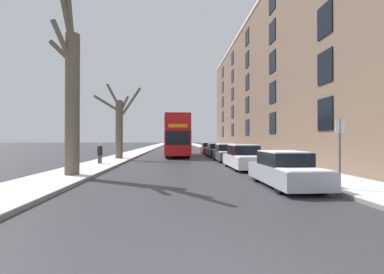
# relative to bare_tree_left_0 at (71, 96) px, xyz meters

# --- Properties ---
(sidewalk_left) EXTENTS (2.91, 130.00, 0.16)m
(sidewalk_left) POSITION_rel_bare_tree_left_0_xyz_m (-0.39, 43.60, -3.89)
(sidewalk_left) COLOR gray
(sidewalk_left) RESTS_ON ground
(sidewalk_right) EXTENTS (2.91, 130.00, 0.16)m
(sidewalk_right) POSITION_rel_bare_tree_left_0_xyz_m (11.82, 43.60, -3.89)
(sidewalk_right) COLOR gray
(sidewalk_right) RESTS_ON ground
(terrace_facade_right) EXTENTS (9.10, 43.61, 16.26)m
(terrace_facade_right) POSITION_rel_bare_tree_left_0_xyz_m (17.77, 16.32, 4.17)
(terrace_facade_right) COLOR #7A604C
(terrace_facade_right) RESTS_ON ground
(bare_tree_left_0) EXTENTS (1.57, 2.03, 9.21)m
(bare_tree_left_0) POSITION_rel_bare_tree_left_0_xyz_m (0.00, 0.00, 0.00)
(bare_tree_left_0) COLOR brown
(bare_tree_left_0) RESTS_ON ground
(bare_tree_left_1) EXTENTS (4.20, 1.55, 7.03)m
(bare_tree_left_1) POSITION_rel_bare_tree_left_0_xyz_m (-0.10, 10.93, -0.78)
(bare_tree_left_1) COLOR brown
(bare_tree_left_1) RESTS_ON ground
(double_decker_bus) EXTENTS (2.53, 10.27, 4.37)m
(double_decker_bus) POSITION_rel_bare_tree_left_0_xyz_m (5.23, 16.07, -1.50)
(double_decker_bus) COLOR red
(double_decker_bus) RESTS_ON ground
(parked_car_0) EXTENTS (1.74, 4.19, 1.39)m
(parked_car_0) POSITION_rel_bare_tree_left_0_xyz_m (9.31, -2.79, -3.32)
(parked_car_0) COLOR #9EA3AD
(parked_car_0) RESTS_ON ground
(parked_car_1) EXTENTS (1.81, 4.56, 1.54)m
(parked_car_1) POSITION_rel_bare_tree_left_0_xyz_m (9.31, 3.36, -3.26)
(parked_car_1) COLOR silver
(parked_car_1) RESTS_ON ground
(parked_car_2) EXTENTS (1.77, 3.97, 1.50)m
(parked_car_2) POSITION_rel_bare_tree_left_0_xyz_m (9.31, 8.97, -3.28)
(parked_car_2) COLOR #474C56
(parked_car_2) RESTS_ON ground
(parked_car_3) EXTENTS (1.68, 4.48, 1.45)m
(parked_car_3) POSITION_rel_bare_tree_left_0_xyz_m (9.31, 14.71, -3.30)
(parked_car_3) COLOR black
(parked_car_3) RESTS_ON ground
(parked_car_4) EXTENTS (1.68, 4.12, 1.46)m
(parked_car_4) POSITION_rel_bare_tree_left_0_xyz_m (9.31, 21.13, -3.30)
(parked_car_4) COLOR maroon
(parked_car_4) RESTS_ON ground
(pedestrian_left_sidewalk) EXTENTS (0.34, 0.34, 1.57)m
(pedestrian_left_sidewalk) POSITION_rel_bare_tree_left_0_xyz_m (-0.33, 5.84, -3.10)
(pedestrian_left_sidewalk) COLOR #4C4742
(pedestrian_left_sidewalk) RESTS_ON ground
(street_sign_post) EXTENTS (0.32, 0.07, 2.56)m
(street_sign_post) POSITION_rel_bare_tree_left_0_xyz_m (10.67, -4.14, -2.50)
(street_sign_post) COLOR #4C4F54
(street_sign_post) RESTS_ON ground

